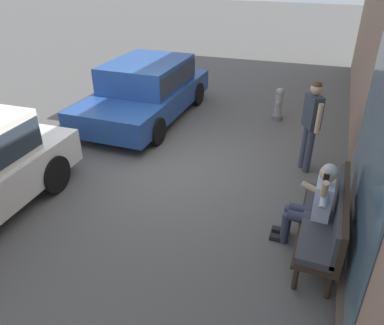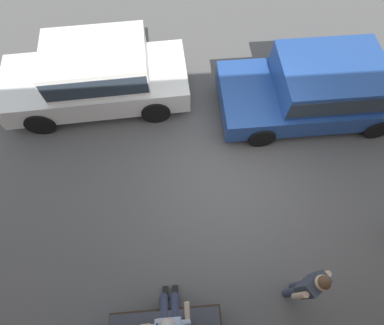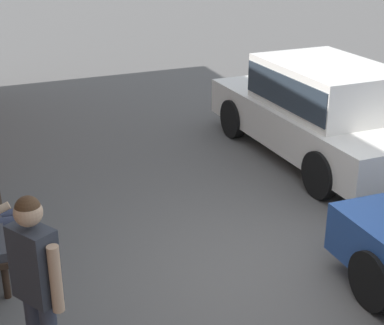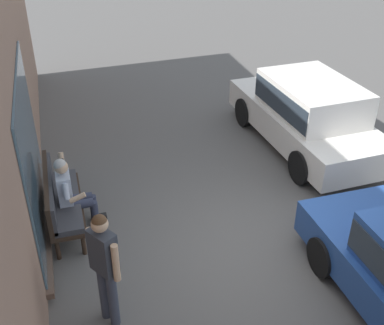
# 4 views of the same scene
# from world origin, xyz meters

# --- Properties ---
(ground_plane) EXTENTS (60.00, 60.00, 0.00)m
(ground_plane) POSITION_xyz_m (0.00, 0.00, 0.00)
(ground_plane) COLOR #565451
(bench) EXTENTS (1.84, 0.55, 0.98)m
(bench) POSITION_xyz_m (1.53, 2.90, 0.55)
(bench) COLOR #332319
(bench) RESTS_ON ground_plane
(person_on_phone) EXTENTS (0.73, 0.74, 1.32)m
(person_on_phone) POSITION_xyz_m (1.44, 2.68, 0.69)
(person_on_phone) COLOR #2D3347
(person_on_phone) RESTS_ON ground_plane
(parked_car_mid) EXTENTS (4.27, 1.95, 1.54)m
(parked_car_mid) POSITION_xyz_m (2.86, -2.31, 0.83)
(parked_car_mid) COLOR white
(parked_car_mid) RESTS_ON ground_plane
(pedestrian_standing) EXTENTS (0.48, 0.36, 1.73)m
(pedestrian_standing) POSITION_xyz_m (-0.72, 2.39, 1.02)
(pedestrian_standing) COLOR #383D4C
(pedestrian_standing) RESTS_ON ground_plane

